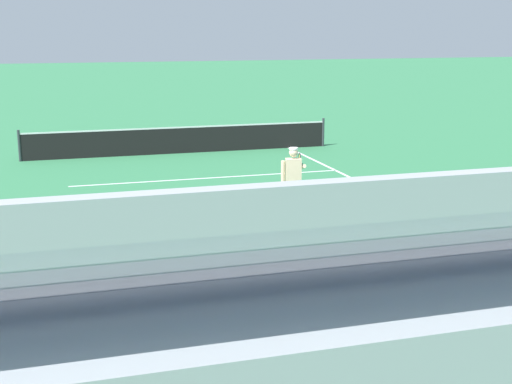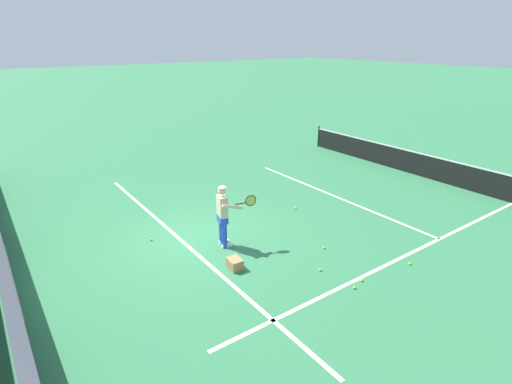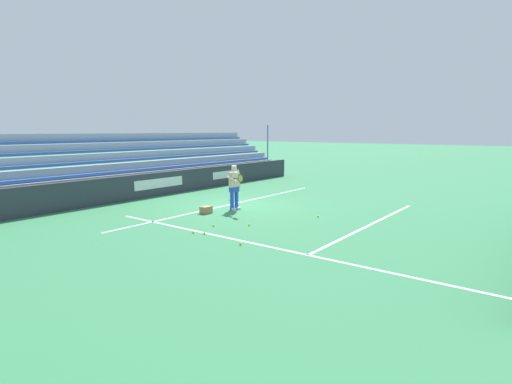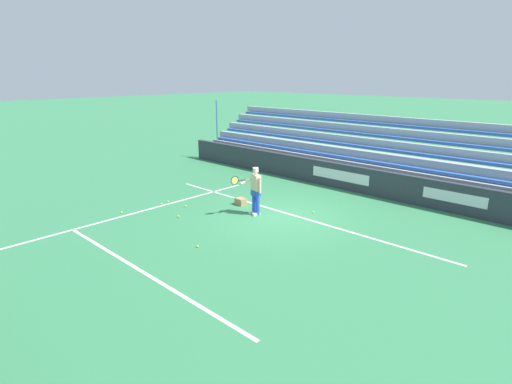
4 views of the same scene
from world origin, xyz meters
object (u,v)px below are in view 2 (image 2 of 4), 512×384
(ball_box_cardboard, at_px, (235,264))
(tennis_ball_far_left, at_px, (354,288))
(tennis_player, at_px, (224,216))
(tennis_ball_stray_back, at_px, (362,280))
(tennis_ball_midcourt, at_px, (320,270))
(tennis_net, at_px, (410,162))
(tennis_ball_near_player, at_px, (296,208))
(tennis_ball_by_box, at_px, (410,264))
(tennis_ball_far_right, at_px, (151,239))
(tennis_ball_on_baseline, at_px, (324,248))

(ball_box_cardboard, height_order, tennis_ball_far_left, ball_box_cardboard)
(tennis_player, relative_size, ball_box_cardboard, 4.29)
(ball_box_cardboard, height_order, tennis_ball_stray_back, ball_box_cardboard)
(ball_box_cardboard, relative_size, tennis_ball_midcourt, 6.06)
(tennis_net, bearing_deg, ball_box_cardboard, -78.76)
(tennis_ball_midcourt, relative_size, tennis_net, 0.01)
(ball_box_cardboard, distance_m, tennis_ball_midcourt, 2.10)
(tennis_ball_near_player, bearing_deg, tennis_player, -76.90)
(tennis_ball_midcourt, height_order, tennis_ball_by_box, same)
(tennis_ball_near_player, bearing_deg, tennis_ball_midcourt, -31.96)
(tennis_ball_far_left, bearing_deg, tennis_player, -159.04)
(tennis_ball_far_left, xyz_separation_m, tennis_ball_far_right, (-4.93, -2.87, 0.00))
(tennis_ball_by_box, bearing_deg, tennis_net, 124.73)
(tennis_ball_far_right, relative_size, tennis_net, 0.01)
(tennis_player, distance_m, tennis_ball_by_box, 4.93)
(tennis_ball_stray_back, relative_size, tennis_ball_on_baseline, 1.00)
(tennis_player, bearing_deg, tennis_ball_on_baseline, 50.20)
(tennis_ball_stray_back, bearing_deg, tennis_player, -153.35)
(tennis_player, xyz_separation_m, tennis_ball_midcourt, (2.49, 1.22, -0.86))
(tennis_ball_far_left, relative_size, tennis_net, 0.01)
(tennis_player, xyz_separation_m, tennis_ball_near_player, (-0.75, 3.24, -0.86))
(tennis_ball_far_right, bearing_deg, tennis_ball_far_left, 30.24)
(tennis_ball_stray_back, bearing_deg, ball_box_cardboard, -136.59)
(tennis_ball_far_left, bearing_deg, tennis_ball_stray_back, 105.46)
(ball_box_cardboard, xyz_separation_m, tennis_ball_far_right, (-2.60, -1.13, -0.10))
(tennis_ball_midcourt, height_order, tennis_net, tennis_net)
(tennis_ball_midcourt, relative_size, tennis_ball_far_right, 1.00)
(tennis_ball_stray_back, bearing_deg, tennis_ball_near_player, 159.52)
(ball_box_cardboard, bearing_deg, tennis_ball_stray_back, 43.41)
(tennis_ball_by_box, bearing_deg, tennis_ball_far_right, -136.43)
(tennis_ball_midcourt, bearing_deg, tennis_ball_on_baseline, 130.45)
(tennis_net, bearing_deg, tennis_ball_on_baseline, -71.14)
(tennis_ball_on_baseline, bearing_deg, tennis_player, -129.80)
(ball_box_cardboard, distance_m, tennis_ball_by_box, 4.41)
(tennis_ball_stray_back, height_order, tennis_ball_near_player, same)
(tennis_ball_stray_back, height_order, tennis_ball_far_right, same)
(tennis_ball_stray_back, distance_m, tennis_ball_midcourt, 1.01)
(tennis_ball_far_left, height_order, tennis_ball_near_player, same)
(tennis_ball_midcourt, distance_m, tennis_ball_far_right, 4.81)
(tennis_ball_midcourt, bearing_deg, tennis_ball_stray_back, 28.05)
(tennis_ball_far_left, relative_size, tennis_ball_on_baseline, 1.00)
(tennis_player, relative_size, tennis_ball_on_baseline, 25.98)
(ball_box_cardboard, height_order, tennis_ball_far_right, ball_box_cardboard)
(tennis_ball_stray_back, xyz_separation_m, tennis_ball_on_baseline, (-1.64, 0.40, 0.00))
(tennis_player, height_order, tennis_net, tennis_player)
(ball_box_cardboard, relative_size, tennis_net, 0.04)
(tennis_ball_near_player, distance_m, tennis_ball_on_baseline, 2.75)
(tennis_ball_midcourt, relative_size, tennis_ball_near_player, 1.00)
(tennis_player, relative_size, tennis_ball_by_box, 25.98)
(tennis_ball_far_right, bearing_deg, tennis_ball_by_box, 43.57)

